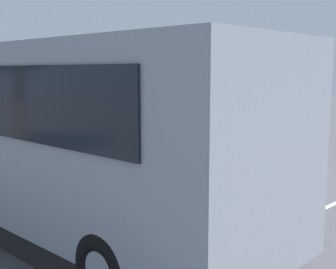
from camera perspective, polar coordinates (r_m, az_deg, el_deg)
The scene contains 11 objects.
ground_plane at distance 12.09m, azimuth 7.57°, elevation -5.57°, with size 80.00×80.00×0.00m, color #424247.
tour_bus at distance 9.06m, azimuth -17.89°, elevation 0.13°, with size 11.00×2.68×3.25m.
spectator_far_left at distance 9.50m, azimuth 1.14°, elevation -2.63°, with size 0.58×0.37×1.79m.
spectator_left at distance 10.28m, azimuth -3.97°, elevation -1.79°, with size 0.58×0.35×1.80m.
spectator_centre at distance 11.43m, azimuth -7.49°, elevation -1.25°, with size 0.58×0.37×1.69m.
spectator_right at distance 12.34m, azimuth -10.63°, elevation -0.57°, with size 0.58×0.38×1.69m.
parked_motorcycle_silver at distance 12.17m, azimuth -15.31°, elevation -3.37°, with size 2.05×0.58×0.99m.
stunt_motorcycle at distance 15.37m, azimuth 2.65°, elevation -0.25°, with size 2.03×0.72×1.23m.
traffic_cone at distance 13.29m, azimuth 8.30°, elevation -2.99°, with size 0.34×0.34×0.63m.
bay_line_b at distance 11.92m, azimuth 10.71°, elevation -5.82°, with size 0.26×4.28×0.01m.
bay_line_c at distance 13.31m, azimuth 1.83°, elevation -4.21°, with size 0.29×4.86×0.01m.
Camera 1 is at (-6.71, 9.64, 2.84)m, focal length 47.84 mm.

